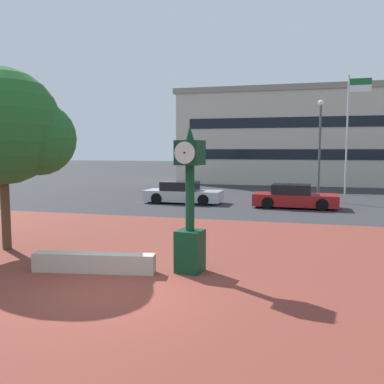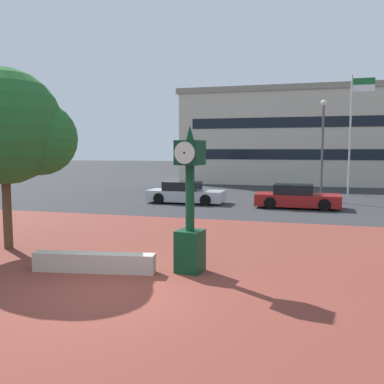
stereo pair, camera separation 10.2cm
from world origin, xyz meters
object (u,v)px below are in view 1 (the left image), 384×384
Objects in this scene: street_clock at (190,212)px; street_lamp_post at (320,139)px; flagpole_primary at (350,125)px; civic_building at (322,137)px; plaza_tree at (10,129)px; car_street_near at (183,193)px; car_street_mid at (294,197)px.

street_clock is 17.16m from street_lamp_post.
civic_building is (-1.35, 11.27, -0.50)m from flagpole_primary.
plaza_tree is 1.26× the size of car_street_near.
street_lamp_post is at bearing 112.60° from car_street_near.
car_street_mid is at bearing -114.16° from flagpole_primary.
car_street_near is at bearing 115.30° from street_clock.
flagpole_primary is (12.01, 19.79, 1.07)m from plaza_tree.
car_street_mid is at bearing -111.14° from street_lamp_post.
street_clock is at bearing -102.79° from street_lamp_post.
plaza_tree is at bearing 178.93° from street_clock.
street_lamp_post is (-0.76, -15.49, -0.57)m from civic_building.
flagpole_primary is at bearing -83.15° from civic_building.
street_lamp_post is at bearing -116.61° from flagpole_primary.
civic_building is at bearing 87.20° from street_lamp_post.
car_street_near is at bearing 80.57° from plaza_tree.
street_clock is 32.51m from civic_building.
plaza_tree is at bearing -108.94° from civic_building.
flagpole_primary is (3.50, 7.79, 4.31)m from car_street_mid.
car_street_mid is at bearing 87.09° from car_street_near.
car_street_near is at bearing -114.72° from civic_building.
car_street_near is 1.01× the size of car_street_mid.
flagpole_primary reaches higher than car_street_near.
civic_building is (8.60, 18.68, 3.81)m from car_street_near.
street_clock is at bearing -105.77° from flagpole_primary.
street_clock is at bearing -98.03° from civic_building.
flagpole_primary is 4.84m from street_lamp_post.
plaza_tree reaches higher than car_street_mid.
plaza_tree is 12.95m from car_street_near.
plaza_tree is 23.17m from flagpole_primary.
car_street_mid is (8.52, 11.99, -3.24)m from plaza_tree.
flagpole_primary is at bearing 127.10° from car_street_near.
civic_building reaches higher than car_street_mid.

